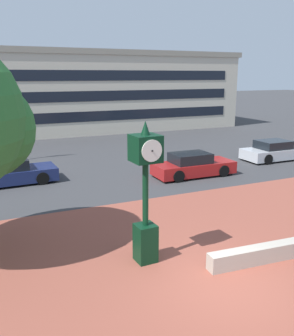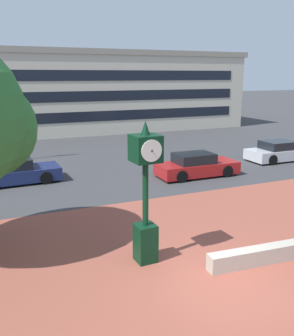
% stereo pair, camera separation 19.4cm
% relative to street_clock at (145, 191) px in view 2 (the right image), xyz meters
% --- Properties ---
extents(ground_plane, '(200.00, 200.00, 0.00)m').
position_rel_street_clock_xyz_m(ground_plane, '(1.37, -2.07, -2.16)').
color(ground_plane, '#38383A').
extents(plaza_brick_paving, '(44.00, 11.21, 0.01)m').
position_rel_street_clock_xyz_m(plaza_brick_paving, '(1.37, -0.47, -2.16)').
color(plaza_brick_paving, brown).
rests_on(plaza_brick_paving, ground).
extents(planter_wall, '(3.22, 0.64, 0.50)m').
position_rel_street_clock_xyz_m(planter_wall, '(2.95, -1.47, -1.91)').
color(planter_wall, '#ADA393').
rests_on(planter_wall, ground).
extents(street_clock, '(0.78, 0.87, 4.17)m').
position_rel_street_clock_xyz_m(street_clock, '(0.00, 0.00, 0.00)').
color(street_clock, black).
rests_on(street_clock, ground).
extents(car_street_near, '(4.42, 2.04, 1.28)m').
position_rel_street_clock_xyz_m(car_street_near, '(-2.89, 10.20, -1.59)').
color(car_street_near, navy).
rests_on(car_street_near, ground).
extents(car_street_far, '(4.49, 1.90, 1.28)m').
position_rel_street_clock_xyz_m(car_street_far, '(6.30, 7.71, -1.59)').
color(car_street_far, maroon).
rests_on(car_street_far, ground).
extents(car_street_distant, '(4.40, 2.00, 1.28)m').
position_rel_street_clock_xyz_m(car_street_distant, '(13.22, 8.93, -1.59)').
color(car_street_distant, '#B7BABF').
rests_on(car_street_distant, ground).
extents(civic_building, '(32.61, 11.11, 7.60)m').
position_rel_street_clock_xyz_m(civic_building, '(4.99, 28.66, 1.65)').
color(civic_building, beige).
rests_on(civic_building, ground).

